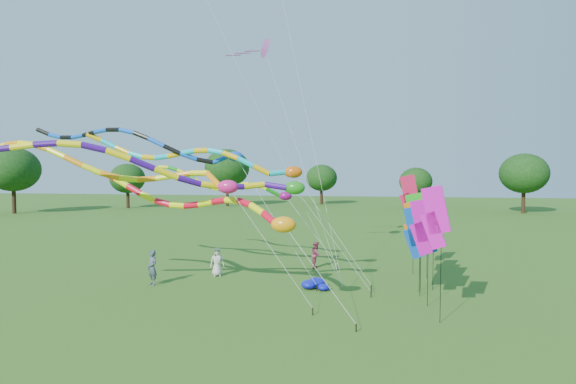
# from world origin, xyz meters

# --- Properties ---
(ground) EXTENTS (160.00, 160.00, 0.00)m
(ground) POSITION_xyz_m (0.00, 0.00, 0.00)
(ground) COLOR #265A17
(ground) RESTS_ON ground
(tree_ring) EXTENTS (120.24, 115.01, 9.66)m
(tree_ring) POSITION_xyz_m (4.15, -0.63, 5.59)
(tree_ring) COLOR #382314
(tree_ring) RESTS_ON ground
(tube_kite_red) EXTENTS (12.79, 4.83, 6.42)m
(tube_kite_red) POSITION_xyz_m (-3.17, 1.32, 4.36)
(tube_kite_red) COLOR black
(tube_kite_red) RESTS_ON ground
(tube_kite_orange) EXTENTS (14.79, 1.18, 7.78)m
(tube_kite_orange) POSITION_xyz_m (-6.38, 0.99, 5.86)
(tube_kite_orange) COLOR black
(tube_kite_orange) RESTS_ON ground
(tube_kite_purple) EXTENTS (16.04, 5.01, 7.73)m
(tube_kite_purple) POSITION_xyz_m (-4.44, 0.67, 5.84)
(tube_kite_purple) COLOR black
(tube_kite_purple) RESTS_ON ground
(tube_kite_blue) EXTENTS (15.36, 1.59, 8.69)m
(tube_kite_blue) POSITION_xyz_m (-7.30, 4.55, 7.15)
(tube_kite_blue) COLOR black
(tube_kite_blue) RESTS_ON ground
(tube_kite_cyan) EXTENTS (14.56, 1.23, 8.31)m
(tube_kite_cyan) POSITION_xyz_m (-3.99, 4.41, 6.37)
(tube_kite_cyan) COLOR black
(tube_kite_cyan) RESTS_ON ground
(tube_kite_green) EXTENTS (11.89, 2.83, 6.64)m
(tube_kite_green) POSITION_xyz_m (-4.35, 10.49, 4.80)
(tube_kite_green) COLOR black
(tube_kite_green) RESTS_ON ground
(delta_kite_high_c) EXTENTS (7.06, 5.60, 14.30)m
(delta_kite_high_c) POSITION_xyz_m (-2.29, 8.77, 12.88)
(delta_kite_high_c) COLOR black
(delta_kite_high_c) RESTS_ON ground
(banner_pole_orange) EXTENTS (1.16, 0.23, 4.44)m
(banner_pole_orange) POSITION_xyz_m (5.88, 4.63, 3.18)
(banner_pole_orange) COLOR black
(banner_pole_orange) RESTS_ON ground
(banner_pole_blue_a) EXTENTS (1.16, 0.16, 4.24)m
(banner_pole_blue_a) POSITION_xyz_m (5.84, 3.95, 2.98)
(banner_pole_blue_a) COLOR black
(banner_pole_blue_a) RESTS_ON ground
(banner_pole_magenta_b) EXTENTS (1.15, 0.30, 4.68)m
(banner_pole_magenta_b) POSITION_xyz_m (5.97, 2.41, 3.42)
(banner_pole_magenta_b) COLOR black
(banner_pole_magenta_b) RESTS_ON ground
(banner_pole_violet) EXTENTS (1.16, 0.27, 4.04)m
(banner_pole_violet) POSITION_xyz_m (6.65, 7.79, 2.79)
(banner_pole_violet) COLOR black
(banner_pole_violet) RESTS_ON ground
(banner_pole_green) EXTENTS (1.15, 0.36, 4.78)m
(banner_pole_green) POSITION_xyz_m (6.02, 5.38, 3.51)
(banner_pole_green) COLOR black
(banner_pole_green) RESTS_ON ground
(banner_pole_blue_b) EXTENTS (1.16, 0.16, 4.25)m
(banner_pole_blue_b) POSITION_xyz_m (6.60, 5.24, 2.99)
(banner_pole_blue_b) COLOR black
(banner_pole_blue_b) RESTS_ON ground
(banner_pole_magenta_a) EXTENTS (1.13, 0.43, 5.33)m
(banner_pole_magenta_a) POSITION_xyz_m (6.15, 0.21, 4.06)
(banner_pole_magenta_a) COLOR black
(banner_pole_magenta_a) RESTS_ON ground
(banner_pole_red) EXTENTS (1.16, 0.12, 5.61)m
(banner_pole_red) POSITION_xyz_m (6.01, 8.69, 4.33)
(banner_pole_red) COLOR black
(banner_pole_red) RESTS_ON ground
(blue_nylon_heap) EXTENTS (1.62, 1.59, 0.49)m
(blue_nylon_heap) POSITION_xyz_m (1.48, 4.63, 0.22)
(blue_nylon_heap) COLOR #0D16B2
(blue_nylon_heap) RESTS_ON ground
(person_a) EXTENTS (0.90, 0.74, 1.57)m
(person_a) POSITION_xyz_m (-4.48, 6.56, 0.79)
(person_a) COLOR beige
(person_a) RESTS_ON ground
(person_b) EXTENTS (0.78, 0.73, 1.79)m
(person_b) POSITION_xyz_m (-7.15, 4.12, 0.89)
(person_b) COLOR #434E5E
(person_b) RESTS_ON ground
(person_c) EXTENTS (0.60, 0.77, 1.57)m
(person_c) POSITION_xyz_m (0.73, 9.53, 0.78)
(person_c) COLOR #973752
(person_c) RESTS_ON ground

